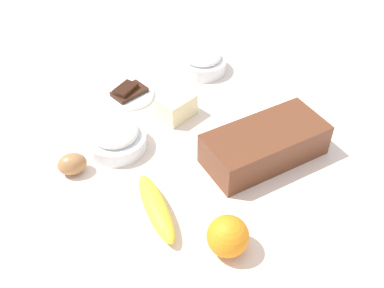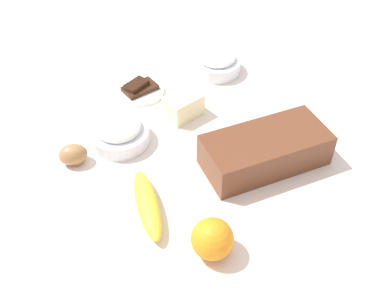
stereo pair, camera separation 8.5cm
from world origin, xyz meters
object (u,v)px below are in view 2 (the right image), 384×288
at_px(chocolate_plate, 140,90).
at_px(egg_near_butter, 73,154).
at_px(orange_fruit, 212,239).
at_px(sugar_bowl, 217,62).
at_px(butter_block, 183,106).
at_px(loaf_pan, 265,149).
at_px(flour_bowl, 119,132).
at_px(banana, 147,204).

bearing_deg(chocolate_plate, egg_near_butter, 30.16).
bearing_deg(orange_fruit, sugar_bowl, -127.63).
height_order(butter_block, chocolate_plate, butter_block).
relative_size(sugar_bowl, chocolate_plate, 1.05).
relative_size(loaf_pan, flour_bowl, 2.10).
relative_size(sugar_bowl, egg_near_butter, 2.10).
bearing_deg(banana, egg_near_butter, -72.85).
height_order(orange_fruit, egg_near_butter, orange_fruit).
relative_size(loaf_pan, butter_block, 3.34).
bearing_deg(loaf_pan, egg_near_butter, -23.21).
relative_size(orange_fruit, butter_block, 0.90).
xyz_separation_m(sugar_bowl, orange_fruit, (0.38, 0.49, 0.01)).
relative_size(banana, egg_near_butter, 2.91).
bearing_deg(loaf_pan, butter_block, -65.99).
relative_size(banana, chocolate_plate, 1.46).
distance_m(loaf_pan, orange_fruit, 0.27).
distance_m(loaf_pan, egg_near_butter, 0.44).
distance_m(flour_bowl, banana, 0.23).
xyz_separation_m(loaf_pan, chocolate_plate, (0.10, -0.40, -0.03)).
relative_size(sugar_bowl, butter_block, 1.52).
bearing_deg(flour_bowl, banana, 76.57).
xyz_separation_m(banana, butter_block, (-0.24, -0.22, 0.01)).
bearing_deg(banana, orange_fruit, 107.78).
bearing_deg(orange_fruit, flour_bowl, -90.47).
height_order(flour_bowl, egg_near_butter, flour_bowl).
height_order(banana, butter_block, butter_block).
bearing_deg(butter_block, loaf_pan, 102.55).
xyz_separation_m(sugar_bowl, banana, (0.43, 0.33, -0.01)).
relative_size(loaf_pan, egg_near_butter, 4.60).
distance_m(banana, orange_fruit, 0.17).
height_order(egg_near_butter, chocolate_plate, egg_near_butter).
bearing_deg(egg_near_butter, orange_fruit, 107.41).
relative_size(butter_block, chocolate_plate, 0.69).
distance_m(sugar_bowl, butter_block, 0.22).
xyz_separation_m(banana, egg_near_butter, (0.07, -0.22, 0.01)).
distance_m(butter_block, chocolate_plate, 0.16).
distance_m(loaf_pan, butter_block, 0.26).
bearing_deg(banana, chocolate_plate, -117.44).
bearing_deg(egg_near_butter, flour_bowl, -177.80).
bearing_deg(butter_block, chocolate_plate, -73.39).
height_order(loaf_pan, flour_bowl, loaf_pan).
relative_size(egg_near_butter, chocolate_plate, 0.50).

